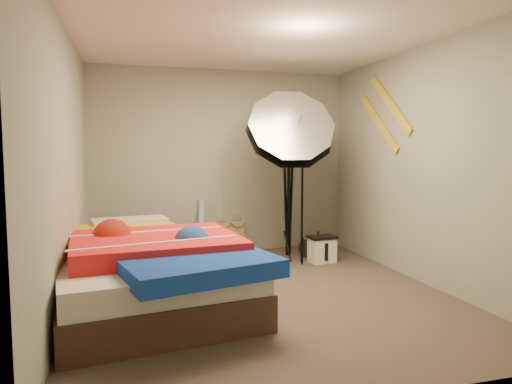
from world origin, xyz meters
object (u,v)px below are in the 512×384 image
object	(u,v)px
camera_case	(322,250)
photo_umbrella	(290,133)
tote_bag	(229,238)
wrapping_roll	(201,227)
duffel_bag	(315,247)
camera_tripod	(288,195)
bed	(147,268)

from	to	relation	value
camera_case	photo_umbrella	xyz separation A→B (m)	(-0.45, -0.03, 1.46)
tote_bag	wrapping_roll	xyz separation A→B (m)	(-0.39, 0.00, 0.16)
tote_bag	camera_case	world-z (taller)	tote_bag
duffel_bag	photo_umbrella	size ratio (longest dim) A/B	0.17
duffel_bag	camera_tripod	xyz separation A→B (m)	(-0.34, 0.12, 0.69)
bed	camera_tripod	size ratio (longest dim) A/B	1.83
tote_bag	wrapping_roll	bearing A→B (deg)	166.27
wrapping_roll	bed	xyz separation A→B (m)	(-0.78, -1.87, -0.04)
camera_case	bed	distance (m)	2.41
wrapping_roll	duffel_bag	distance (m)	1.56
tote_bag	photo_umbrella	bearing A→B (deg)	-71.29
tote_bag	camera_case	size ratio (longest dim) A/B	1.36
wrapping_roll	duffel_bag	bearing A→B (deg)	-18.04
bed	duffel_bag	bearing A→B (deg)	31.91
wrapping_roll	bed	bearing A→B (deg)	-112.70
duffel_bag	camera_tripod	distance (m)	0.78
bed	camera_tripod	bearing A→B (deg)	38.47
camera_tripod	duffel_bag	bearing A→B (deg)	-19.35
camera_case	wrapping_roll	bearing A→B (deg)	144.22
wrapping_roll	camera_case	xyz separation A→B (m)	(1.40, -0.86, -0.21)
tote_bag	duffel_bag	world-z (taller)	tote_bag
camera_case	bed	size ratio (longest dim) A/B	0.12
duffel_bag	photo_umbrella	distance (m)	1.64
photo_umbrella	camera_tripod	size ratio (longest dim) A/B	1.60
camera_case	duffel_bag	world-z (taller)	camera_case
camera_case	duffel_bag	distance (m)	0.39
tote_bag	photo_umbrella	distance (m)	1.75
bed	photo_umbrella	size ratio (longest dim) A/B	1.15
camera_case	camera_tripod	xyz separation A→B (m)	(-0.27, 0.50, 0.66)
tote_bag	duffel_bag	bearing A→B (deg)	-37.61
camera_case	duffel_bag	size ratio (longest dim) A/B	0.82
duffel_bag	camera_case	bearing A→B (deg)	-120.31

